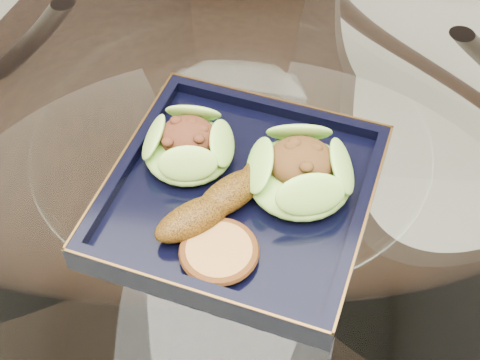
# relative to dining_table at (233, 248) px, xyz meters

# --- Properties ---
(dining_table) EXTENTS (1.13, 1.13, 0.77)m
(dining_table) POSITION_rel_dining_table_xyz_m (0.00, 0.00, 0.00)
(dining_table) COLOR white
(dining_table) RESTS_ON ground
(dining_chair) EXTENTS (0.43, 0.43, 0.92)m
(dining_chair) POSITION_rel_dining_table_xyz_m (-0.13, 0.43, -0.09)
(dining_chair) COLOR #311A10
(dining_chair) RESTS_ON ground
(navy_plate) EXTENTS (0.32, 0.32, 0.02)m
(navy_plate) POSITION_rel_dining_table_xyz_m (0.02, -0.05, 0.17)
(navy_plate) COLOR black
(navy_plate) RESTS_ON dining_table
(lettuce_wrap_left) EXTENTS (0.13, 0.13, 0.04)m
(lettuce_wrap_left) POSITION_rel_dining_table_xyz_m (-0.05, -0.01, 0.20)
(lettuce_wrap_left) COLOR #66A530
(lettuce_wrap_left) RESTS_ON navy_plate
(lettuce_wrap_right) EXTENTS (0.13, 0.13, 0.04)m
(lettuce_wrap_right) POSITION_rel_dining_table_xyz_m (0.08, -0.03, 0.20)
(lettuce_wrap_right) COLOR #6FA830
(lettuce_wrap_right) RESTS_ON navy_plate
(roasted_plantain) EXTENTS (0.14, 0.15, 0.03)m
(roasted_plantain) POSITION_rel_dining_table_xyz_m (0.01, -0.07, 0.20)
(roasted_plantain) COLOR #643C0A
(roasted_plantain) RESTS_ON navy_plate
(crumb_patty) EXTENTS (0.09, 0.09, 0.01)m
(crumb_patty) POSITION_rel_dining_table_xyz_m (0.01, -0.13, 0.19)
(crumb_patty) COLOR #C17E40
(crumb_patty) RESTS_ON navy_plate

